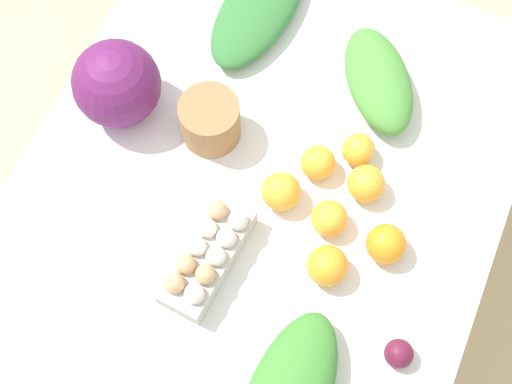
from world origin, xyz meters
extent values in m
plane|color=#C6B289|center=(0.00, 0.00, 0.00)|extent=(8.00, 8.00, 0.00)
cube|color=silver|center=(0.00, 0.00, 0.74)|extent=(1.30, 1.01, 0.03)
cylinder|color=tan|center=(-0.59, -0.44, 0.36)|extent=(0.06, 0.06, 0.73)
cylinder|color=tan|center=(-0.59, 0.44, 0.36)|extent=(0.06, 0.06, 0.73)
sphere|color=#601E5B|center=(-0.08, -0.36, 0.85)|extent=(0.19, 0.19, 0.19)
cube|color=#B7B7B2|center=(0.17, -0.03, 0.79)|extent=(0.26, 0.11, 0.06)
sphere|color=tan|center=(0.09, -0.05, 0.83)|extent=(0.04, 0.04, 0.04)
sphere|color=white|center=(0.13, -0.05, 0.83)|extent=(0.04, 0.04, 0.04)
sphere|color=white|center=(0.17, -0.05, 0.83)|extent=(0.04, 0.04, 0.04)
sphere|color=tan|center=(0.21, -0.06, 0.83)|extent=(0.04, 0.04, 0.04)
sphere|color=tan|center=(0.26, -0.06, 0.83)|extent=(0.04, 0.04, 0.04)
sphere|color=white|center=(0.09, 0.00, 0.83)|extent=(0.04, 0.04, 0.04)
sphere|color=white|center=(0.13, -0.01, 0.83)|extent=(0.04, 0.04, 0.04)
sphere|color=white|center=(0.17, -0.01, 0.83)|extent=(0.04, 0.04, 0.04)
sphere|color=tan|center=(0.22, -0.01, 0.83)|extent=(0.04, 0.04, 0.04)
sphere|color=white|center=(0.26, -0.02, 0.83)|extent=(0.04, 0.04, 0.04)
cylinder|color=#997047|center=(-0.10, -0.15, 0.81)|extent=(0.13, 0.13, 0.11)
ellipsoid|color=#4C933D|center=(-0.34, 0.14, 0.80)|extent=(0.30, 0.27, 0.09)
ellipsoid|color=#337538|center=(-0.42, -0.18, 0.79)|extent=(0.38, 0.18, 0.07)
sphere|color=#5B1933|center=(0.20, 0.38, 0.78)|extent=(0.06, 0.06, 0.06)
sphere|color=#F9A833|center=(-0.11, 0.10, 0.79)|extent=(0.07, 0.07, 0.07)
sphere|color=#F9A833|center=(0.00, 0.16, 0.79)|extent=(0.08, 0.08, 0.08)
sphere|color=#F9A833|center=(-0.17, 0.16, 0.79)|extent=(0.07, 0.07, 0.07)
sphere|color=orange|center=(0.01, 0.29, 0.80)|extent=(0.08, 0.08, 0.08)
sphere|color=orange|center=(0.10, 0.20, 0.80)|extent=(0.08, 0.08, 0.08)
sphere|color=#F9A833|center=(-0.10, 0.21, 0.80)|extent=(0.08, 0.08, 0.08)
sphere|color=#F9A833|center=(-0.01, 0.05, 0.80)|extent=(0.08, 0.08, 0.08)
camera|label=1|loc=(0.51, 0.22, 2.16)|focal=50.00mm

